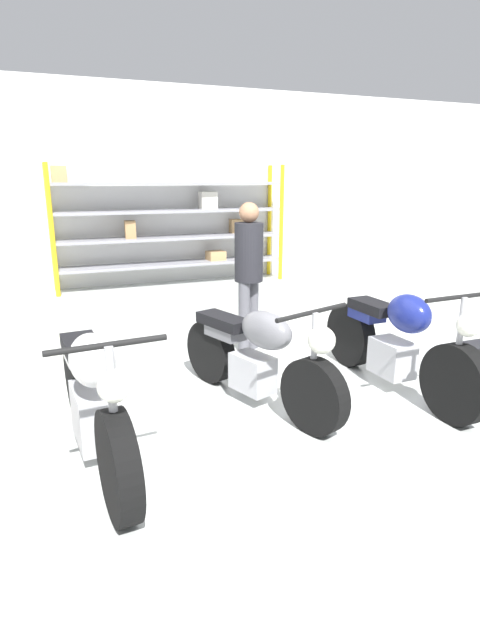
% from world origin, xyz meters
% --- Properties ---
extents(ground_plane, '(30.00, 30.00, 0.00)m').
position_xyz_m(ground_plane, '(0.00, 0.00, 0.00)').
color(ground_plane, silver).
extents(back_wall, '(30.00, 0.08, 3.60)m').
position_xyz_m(back_wall, '(0.00, 5.88, 1.80)').
color(back_wall, white).
rests_on(back_wall, ground_plane).
extents(shelving_rack, '(4.30, 0.63, 2.20)m').
position_xyz_m(shelving_rack, '(0.64, 5.52, 1.18)').
color(shelving_rack, yellow).
rests_on(shelving_rack, ground_plane).
extents(motorcycle_white, '(0.67, 2.16, 1.08)m').
position_xyz_m(motorcycle_white, '(-1.38, -0.31, 0.46)').
color(motorcycle_white, black).
rests_on(motorcycle_white, ground_plane).
extents(motorcycle_grey, '(0.92, 1.92, 0.99)m').
position_xyz_m(motorcycle_grey, '(0.04, 0.08, 0.45)').
color(motorcycle_grey, black).
rests_on(motorcycle_grey, ground_plane).
extents(motorcycle_blue, '(0.72, 2.12, 1.07)m').
position_xyz_m(motorcycle_blue, '(1.38, -0.11, 0.47)').
color(motorcycle_blue, black).
rests_on(motorcycle_blue, ground_plane).
extents(person_browsing, '(0.44, 0.44, 1.70)m').
position_xyz_m(person_browsing, '(0.54, 1.48, 1.00)').
color(person_browsing, '#595960').
rests_on(person_browsing, ground_plane).
extents(toolbox, '(0.44, 0.26, 0.28)m').
position_xyz_m(toolbox, '(2.54, 0.01, 0.14)').
color(toolbox, black).
rests_on(toolbox, ground_plane).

